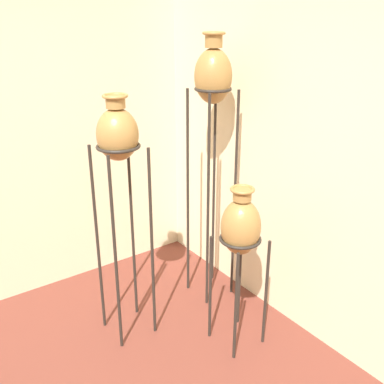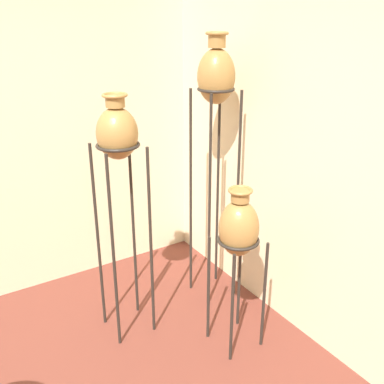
% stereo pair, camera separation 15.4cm
% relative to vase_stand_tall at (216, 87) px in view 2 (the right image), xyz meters
% --- Properties ---
extents(vase_stand_tall, '(0.26, 0.26, 1.94)m').
position_rel_vase_stand_tall_xyz_m(vase_stand_tall, '(0.00, 0.00, 0.00)').
color(vase_stand_tall, '#28231E').
rests_on(vase_stand_tall, ground_plane).
extents(vase_stand_medium, '(0.28, 0.28, 1.63)m').
position_rel_vase_stand_tall_xyz_m(vase_stand_medium, '(-0.74, -0.04, -0.26)').
color(vase_stand_medium, '#28231E').
rests_on(vase_stand_medium, ground_plane).
extents(vase_stand_short, '(0.27, 0.27, 1.10)m').
position_rel_vase_stand_tall_xyz_m(vase_stand_short, '(-0.21, -0.56, -0.77)').
color(vase_stand_short, '#28231E').
rests_on(vase_stand_short, ground_plane).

